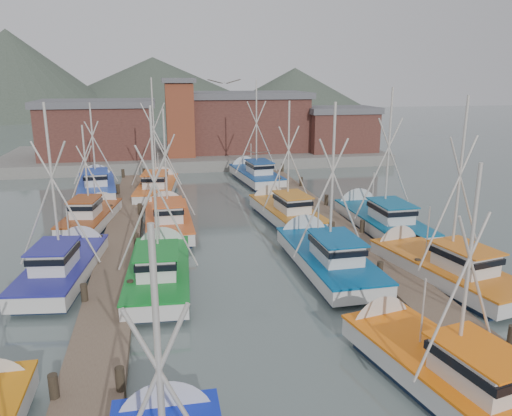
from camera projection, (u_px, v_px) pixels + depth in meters
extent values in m
plane|color=#50605D|center=(253.00, 278.00, 25.62)|extent=(260.00, 260.00, 0.00)
cube|color=brown|center=(118.00, 257.00, 28.07)|extent=(2.20, 46.00, 0.40)
cylinder|color=black|center=(55.00, 396.00, 15.49)|extent=(0.30, 0.30, 1.50)
cylinder|color=black|center=(85.00, 300.00, 22.13)|extent=(0.30, 0.30, 1.50)
cylinder|color=black|center=(101.00, 248.00, 28.77)|extent=(0.30, 0.30, 1.50)
cylinder|color=black|center=(111.00, 215.00, 35.40)|extent=(0.30, 0.30, 1.50)
cylinder|color=black|center=(118.00, 193.00, 42.04)|extent=(0.30, 0.30, 1.50)
cylinder|color=black|center=(123.00, 177.00, 48.67)|extent=(0.30, 0.30, 1.50)
cylinder|color=black|center=(121.00, 388.00, 15.86)|extent=(0.30, 0.30, 1.50)
cylinder|color=black|center=(131.00, 296.00, 22.50)|extent=(0.30, 0.30, 1.50)
cylinder|color=black|center=(137.00, 245.00, 29.14)|extent=(0.30, 0.30, 1.50)
cylinder|color=black|center=(140.00, 214.00, 35.77)|extent=(0.30, 0.30, 1.50)
cylinder|color=black|center=(142.00, 192.00, 42.41)|extent=(0.30, 0.30, 1.50)
cylinder|color=black|center=(144.00, 176.00, 49.04)|extent=(0.30, 0.30, 1.50)
cube|color=brown|center=(353.00, 241.00, 30.66)|extent=(2.20, 46.00, 0.40)
cylinder|color=black|center=(462.00, 350.00, 18.09)|extent=(0.30, 0.30, 1.50)
cylinder|color=black|center=(379.00, 276.00, 24.72)|extent=(0.30, 0.30, 1.50)
cylinder|color=black|center=(332.00, 233.00, 31.36)|extent=(0.30, 0.30, 1.50)
cylinder|color=black|center=(301.00, 206.00, 37.99)|extent=(0.30, 0.30, 1.50)
cylinder|color=black|center=(279.00, 186.00, 44.63)|extent=(0.30, 0.30, 1.50)
cylinder|color=black|center=(263.00, 172.00, 51.27)|extent=(0.30, 0.30, 1.50)
cylinder|color=black|center=(511.00, 344.00, 18.46)|extent=(0.30, 0.30, 1.50)
cylinder|color=black|center=(417.00, 273.00, 25.09)|extent=(0.30, 0.30, 1.50)
cylinder|color=black|center=(362.00, 232.00, 31.73)|extent=(0.30, 0.30, 1.50)
cylinder|color=black|center=(326.00, 204.00, 38.36)|extent=(0.30, 0.30, 1.50)
cylinder|color=black|center=(301.00, 185.00, 45.00)|extent=(0.30, 0.30, 1.50)
cylinder|color=black|center=(282.00, 171.00, 51.64)|extent=(0.30, 0.30, 1.50)
cube|color=gray|center=(197.00, 156.00, 60.54)|extent=(44.00, 16.00, 1.20)
cube|color=brown|center=(98.00, 132.00, 55.74)|extent=(12.00, 8.00, 5.50)
cube|color=#545459|center=(96.00, 103.00, 54.94)|extent=(12.72, 8.48, 0.70)
cube|color=brown|center=(245.00, 124.00, 60.70)|extent=(14.00, 9.00, 6.20)
cube|color=#545459|center=(245.00, 95.00, 59.80)|extent=(14.84, 9.54, 0.70)
cube|color=brown|center=(339.00, 132.00, 60.11)|extent=(8.00, 6.00, 4.50)
cube|color=#545459|center=(340.00, 110.00, 59.44)|extent=(8.48, 6.36, 0.70)
cube|color=brown|center=(180.00, 120.00, 55.19)|extent=(3.00, 3.00, 8.00)
cube|color=#545459|center=(178.00, 81.00, 54.09)|extent=(3.60, 3.60, 0.50)
cone|color=#495547|center=(16.00, 115.00, 127.24)|extent=(110.00, 110.00, 42.00)
cone|color=#495547|center=(155.00, 110.00, 147.93)|extent=(140.00, 140.00, 30.00)
cone|color=#495547|center=(294.00, 110.00, 145.86)|extent=(90.00, 90.00, 24.00)
cone|color=silver|center=(166.00, 412.00, 14.60)|extent=(2.80, 1.11, 2.80)
cylinder|color=#BCB6AC|center=(160.00, 395.00, 9.19)|extent=(0.13, 0.13, 6.61)
cube|color=#101E37|center=(449.00, 394.00, 16.23)|extent=(3.94, 7.89, 0.70)
cube|color=silver|center=(451.00, 377.00, 16.06)|extent=(4.47, 8.96, 0.80)
cube|color=orange|center=(453.00, 366.00, 15.97)|extent=(4.57, 9.06, 0.10)
cone|color=silver|center=(372.00, 322.00, 19.92)|extent=(2.85, 1.62, 2.68)
cube|color=silver|center=(480.00, 367.00, 14.90)|extent=(2.22, 2.87, 1.10)
cube|color=black|center=(481.00, 360.00, 14.84)|extent=(2.38, 3.14, 0.28)
cube|color=orange|center=(482.00, 350.00, 14.75)|extent=(2.52, 3.34, 0.07)
cylinder|color=#BCB6AC|center=(468.00, 271.00, 14.95)|extent=(0.14, 0.14, 6.61)
cylinder|color=#BCB6AC|center=(451.00, 298.00, 14.95)|extent=(2.33, 0.57, 5.17)
cylinder|color=#BCB6AC|center=(479.00, 292.00, 15.36)|extent=(2.33, 0.57, 5.17)
cylinder|color=#BCB6AC|center=(423.00, 311.00, 17.02)|extent=(0.08, 0.08, 2.39)
cone|color=silver|center=(1.00, 380.00, 16.16)|extent=(2.23, 1.10, 2.23)
cube|color=#101E37|center=(160.00, 285.00, 24.64)|extent=(2.88, 7.73, 0.70)
cube|color=silver|center=(159.00, 273.00, 24.47)|extent=(3.27, 8.79, 0.80)
cube|color=#0E7C25|center=(159.00, 266.00, 24.38)|extent=(3.36, 8.88, 0.10)
cone|color=silver|center=(163.00, 247.00, 28.65)|extent=(2.76, 1.24, 2.70)
cube|color=silver|center=(157.00, 262.00, 23.23)|extent=(1.88, 2.68, 1.10)
cube|color=black|center=(157.00, 258.00, 23.18)|extent=(2.01, 2.95, 0.28)
cube|color=#0E7C25|center=(157.00, 250.00, 23.08)|extent=(2.13, 3.13, 0.07)
cylinder|color=#BCB6AC|center=(155.00, 189.00, 23.21)|extent=(0.13, 0.13, 7.68)
cylinder|color=#BCB6AC|center=(144.00, 209.00, 23.37)|extent=(2.74, 0.24, 6.00)
cylinder|color=#BCB6AC|center=(167.00, 208.00, 23.52)|extent=(2.74, 0.24, 6.00)
cylinder|color=#BCB6AC|center=(159.00, 232.00, 25.55)|extent=(0.07, 0.07, 2.41)
cube|color=#101E37|center=(327.00, 270.00, 26.47)|extent=(2.90, 8.27, 0.70)
cube|color=silver|center=(328.00, 259.00, 26.30)|extent=(3.29, 9.40, 0.80)
cube|color=#04508A|center=(328.00, 252.00, 26.21)|extent=(3.38, 9.50, 0.10)
cone|color=silver|center=(301.00, 235.00, 30.74)|extent=(2.94, 1.18, 2.91)
cube|color=silver|center=(336.00, 249.00, 25.00)|extent=(1.96, 2.85, 1.10)
cube|color=black|center=(337.00, 245.00, 24.94)|extent=(2.09, 3.13, 0.28)
cube|color=#04508A|center=(337.00, 238.00, 24.85)|extent=(2.21, 3.32, 0.07)
cylinder|color=#BCB6AC|center=(332.00, 180.00, 25.02)|extent=(0.13, 0.13, 7.74)
cylinder|color=#BCB6AC|center=(321.00, 199.00, 25.13)|extent=(2.77, 0.17, 6.05)
cylinder|color=#BCB6AC|center=(343.00, 197.00, 25.38)|extent=(2.77, 0.17, 6.05)
cylinder|color=#BCB6AC|center=(318.00, 221.00, 27.47)|extent=(0.08, 0.08, 2.60)
cube|color=#101E37|center=(64.00, 280.00, 25.19)|extent=(3.26, 7.53, 0.70)
cube|color=silver|center=(63.00, 268.00, 25.03)|extent=(3.71, 8.56, 0.80)
cube|color=navy|center=(62.00, 261.00, 24.93)|extent=(3.80, 8.65, 0.10)
cone|color=silver|center=(85.00, 244.00, 29.06)|extent=(2.70, 1.41, 2.59)
cube|color=silver|center=(54.00, 258.00, 23.82)|extent=(1.97, 2.68, 1.10)
cube|color=black|center=(54.00, 253.00, 23.76)|extent=(2.11, 2.94, 0.28)
cube|color=navy|center=(53.00, 246.00, 23.67)|extent=(2.23, 3.11, 0.07)
cylinder|color=#BCB6AC|center=(53.00, 186.00, 23.75)|extent=(0.14, 0.14, 7.80)
cylinder|color=#BCB6AC|center=(42.00, 204.00, 23.95)|extent=(2.77, 0.44, 6.09)
cylinder|color=#BCB6AC|center=(67.00, 204.00, 24.03)|extent=(2.77, 0.44, 6.09)
cylinder|color=#BCB6AC|center=(68.00, 229.00, 26.05)|extent=(0.08, 0.08, 2.49)
cube|color=#101E37|center=(446.00, 282.00, 24.99)|extent=(4.06, 8.07, 0.70)
cube|color=silver|center=(447.00, 270.00, 24.82)|extent=(4.62, 9.17, 0.80)
cube|color=orange|center=(448.00, 263.00, 24.72)|extent=(4.72, 9.28, 0.10)
cone|color=silver|center=(391.00, 246.00, 28.76)|extent=(2.94, 1.64, 2.77)
cube|color=silver|center=(465.00, 259.00, 23.64)|extent=(2.29, 2.94, 1.10)
cube|color=black|center=(466.00, 255.00, 23.58)|extent=(2.46, 3.22, 0.28)
cube|color=orange|center=(467.00, 247.00, 23.48)|extent=(2.61, 3.42, 0.07)
cylinder|color=#BCB6AC|center=(459.00, 183.00, 23.51)|extent=(0.15, 0.15, 8.13)
cylinder|color=#BCB6AC|center=(447.00, 204.00, 23.53)|extent=(2.86, 0.69, 6.35)
cylinder|color=#BCB6AC|center=(466.00, 201.00, 23.98)|extent=(2.86, 0.69, 6.35)
cylinder|color=#BCB6AC|center=(428.00, 231.00, 25.81)|extent=(0.09, 0.09, 2.57)
cube|color=#101E37|center=(169.00, 230.00, 33.33)|extent=(2.60, 7.66, 0.70)
cube|color=silver|center=(168.00, 221.00, 33.16)|extent=(2.95, 8.70, 0.80)
cube|color=#CC5520|center=(168.00, 215.00, 33.06)|extent=(3.04, 8.79, 0.10)
cone|color=silver|center=(166.00, 207.00, 37.29)|extent=(2.72, 1.14, 2.71)
cube|color=silver|center=(168.00, 211.00, 31.93)|extent=(1.79, 2.62, 1.10)
cube|color=black|center=(168.00, 208.00, 31.87)|extent=(1.90, 2.89, 0.28)
cube|color=#CC5520|center=(168.00, 202.00, 31.78)|extent=(2.02, 3.06, 0.07)
cylinder|color=#BCB6AC|center=(166.00, 164.00, 31.99)|extent=(0.12, 0.12, 6.96)
cylinder|color=#BCB6AC|center=(157.00, 177.00, 32.09)|extent=(2.49, 0.13, 5.44)
cylinder|color=#BCB6AC|center=(175.00, 176.00, 32.31)|extent=(2.49, 0.13, 5.44)
cylinder|color=#BCB6AC|center=(166.00, 192.00, 34.22)|extent=(0.07, 0.07, 2.42)
cube|color=#101E37|center=(286.00, 221.00, 35.32)|extent=(3.34, 7.87, 0.70)
cube|color=silver|center=(287.00, 213.00, 35.15)|extent=(3.79, 8.95, 0.80)
cube|color=#C4751E|center=(287.00, 207.00, 35.05)|extent=(3.89, 9.04, 0.10)
cone|color=silver|center=(267.00, 200.00, 39.19)|extent=(2.82, 1.40, 2.71)
cube|color=silver|center=(292.00, 203.00, 33.94)|extent=(2.04, 2.79, 1.10)
cube|color=black|center=(292.00, 200.00, 33.88)|extent=(2.18, 3.06, 0.28)
cube|color=#C4751E|center=(292.00, 195.00, 33.79)|extent=(2.31, 3.24, 0.07)
cylinder|color=#BCB6AC|center=(288.00, 156.00, 33.94)|extent=(0.13, 0.13, 7.34)
cylinder|color=#BCB6AC|center=(281.00, 169.00, 34.00)|extent=(2.61, 0.39, 5.74)
cylinder|color=#BCB6AC|center=(296.00, 168.00, 34.32)|extent=(2.61, 0.39, 5.74)
cylinder|color=#BCB6AC|center=(279.00, 186.00, 36.17)|extent=(0.08, 0.08, 2.42)
cube|color=#101E37|center=(92.00, 227.00, 34.09)|extent=(3.22, 6.94, 0.70)
cube|color=silver|center=(91.00, 218.00, 33.92)|extent=(3.66, 7.89, 0.80)
cube|color=#903E15|center=(90.00, 212.00, 33.82)|extent=(3.74, 7.97, 0.10)
cone|color=silver|center=(106.00, 206.00, 37.62)|extent=(2.51, 1.47, 2.37)
cube|color=silver|center=(86.00, 208.00, 32.79)|extent=(1.88, 2.49, 1.10)
cube|color=black|center=(85.00, 204.00, 32.73)|extent=(2.01, 2.73, 0.28)
cube|color=#903E15|center=(85.00, 199.00, 32.64)|extent=(2.13, 2.90, 0.07)
cylinder|color=#BCB6AC|center=(86.00, 170.00, 32.91)|extent=(0.13, 0.13, 5.87)
cylinder|color=#BCB6AC|center=(79.00, 180.00, 33.07)|extent=(2.09, 0.42, 4.59)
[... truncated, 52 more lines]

